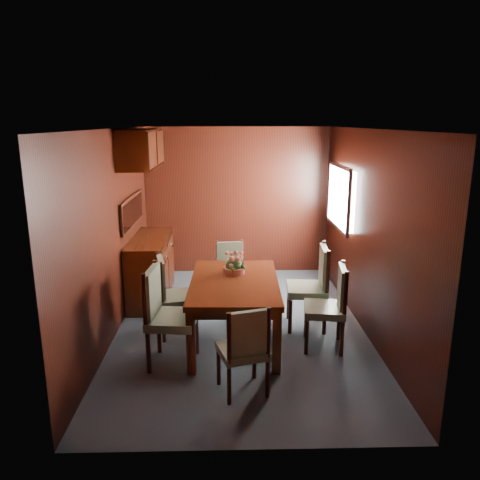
{
  "coord_description": "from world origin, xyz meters",
  "views": [
    {
      "loc": [
        -0.15,
        -5.37,
        2.49
      ],
      "look_at": [
        0.0,
        0.25,
        1.05
      ],
      "focal_mm": 35.0,
      "sensor_mm": 36.0,
      "label": 1
    }
  ],
  "objects_px": {
    "chair_left_near": "(164,311)",
    "chair_right_near": "(331,302)",
    "dining_table": "(234,289)",
    "flower_centerpiece": "(234,263)",
    "sideboard": "(151,268)",
    "chair_head": "(245,346)"
  },
  "relations": [
    {
      "from": "chair_left_near",
      "to": "chair_right_near",
      "type": "distance_m",
      "value": 1.83
    },
    {
      "from": "dining_table",
      "to": "flower_centerpiece",
      "type": "xyz_separation_m",
      "value": [
        -0.0,
        0.24,
        0.23
      ]
    },
    {
      "from": "sideboard",
      "to": "chair_left_near",
      "type": "relative_size",
      "value": 1.32
    },
    {
      "from": "chair_left_near",
      "to": "flower_centerpiece",
      "type": "height_order",
      "value": "chair_left_near"
    },
    {
      "from": "sideboard",
      "to": "chair_head",
      "type": "bearing_deg",
      "value": -63.33
    },
    {
      "from": "chair_right_near",
      "to": "chair_head",
      "type": "relative_size",
      "value": 1.08
    },
    {
      "from": "dining_table",
      "to": "chair_left_near",
      "type": "height_order",
      "value": "chair_left_near"
    },
    {
      "from": "flower_centerpiece",
      "to": "sideboard",
      "type": "bearing_deg",
      "value": 136.02
    },
    {
      "from": "chair_head",
      "to": "chair_right_near",
      "type": "bearing_deg",
      "value": 26.41
    },
    {
      "from": "sideboard",
      "to": "chair_left_near",
      "type": "distance_m",
      "value": 1.92
    },
    {
      "from": "dining_table",
      "to": "chair_right_near",
      "type": "distance_m",
      "value": 1.09
    },
    {
      "from": "chair_right_near",
      "to": "flower_centerpiece",
      "type": "xyz_separation_m",
      "value": [
        -1.07,
        0.43,
        0.33
      ]
    },
    {
      "from": "dining_table",
      "to": "chair_head",
      "type": "xyz_separation_m",
      "value": [
        0.08,
        -1.11,
        -0.14
      ]
    },
    {
      "from": "dining_table",
      "to": "chair_right_near",
      "type": "height_order",
      "value": "chair_right_near"
    },
    {
      "from": "dining_table",
      "to": "chair_head",
      "type": "bearing_deg",
      "value": -84.64
    },
    {
      "from": "dining_table",
      "to": "chair_left_near",
      "type": "xyz_separation_m",
      "value": [
        -0.73,
        -0.5,
        -0.05
      ]
    },
    {
      "from": "chair_head",
      "to": "flower_centerpiece",
      "type": "distance_m",
      "value": 1.41
    },
    {
      "from": "sideboard",
      "to": "flower_centerpiece",
      "type": "relative_size",
      "value": 5.14
    },
    {
      "from": "chair_left_near",
      "to": "chair_right_near",
      "type": "height_order",
      "value": "chair_left_near"
    },
    {
      "from": "dining_table",
      "to": "chair_right_near",
      "type": "bearing_deg",
      "value": -8.7
    },
    {
      "from": "chair_right_near",
      "to": "chair_head",
      "type": "distance_m",
      "value": 1.36
    },
    {
      "from": "flower_centerpiece",
      "to": "dining_table",
      "type": "bearing_deg",
      "value": -89.7
    }
  ]
}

